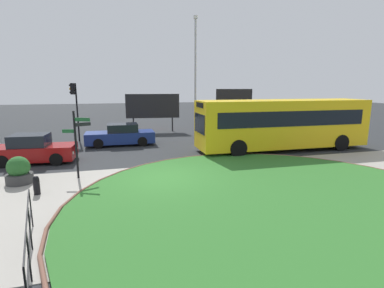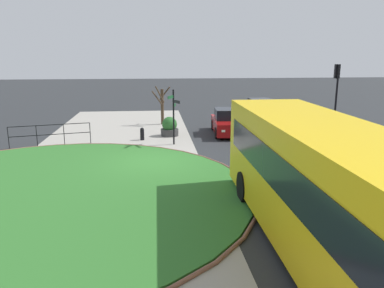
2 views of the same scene
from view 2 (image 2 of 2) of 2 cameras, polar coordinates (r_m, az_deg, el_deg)
name	(u,v)px [view 2 (image 2 of 2)]	position (r m, az deg, el deg)	size (l,w,h in m)	color
ground	(152,164)	(16.73, -5.95, -2.98)	(120.00, 120.00, 0.00)	#282B2D
sidewalk_paving	(108,165)	(16.85, -12.49, -3.07)	(32.00, 8.17, 0.02)	#9E998E
grass_island	(47,192)	(14.08, -20.92, -6.76)	(14.12, 14.12, 0.10)	#2D6B28
grass_kerb_ring	(47,192)	(14.07, -20.93, -6.75)	(14.43, 14.43, 0.11)	brown
signpost_directional	(174,113)	(19.79, -2.76, 4.72)	(1.17, 0.61, 2.92)	black
bollard_foreground	(142,134)	(21.28, -7.48, 1.53)	(0.23, 0.23, 0.72)	black
railing_grass_edge	(50,132)	(20.97, -20.47, 1.64)	(0.93, 3.92, 1.14)	black
bus_yellow	(327,188)	(9.38, 19.52, -6.17)	(10.67, 2.60, 3.09)	yellow
car_near_lane	(228,123)	(22.88, 5.42, 3.19)	(4.07, 1.96, 1.50)	maroon
car_far_lane	(319,137)	(19.79, 18.43, 0.93)	(4.51, 1.81, 1.44)	navy
car_trailing	(261,110)	(28.71, 10.35, 5.06)	(4.50, 1.92, 1.44)	#B7B7BC
traffic_light_near	(336,85)	(23.10, 20.83, 8.33)	(0.49, 0.29, 4.13)	black
planter_near_signpost	(170,128)	(22.24, -3.38, 2.48)	(1.02, 1.02, 1.14)	#383838
street_tree_bare	(162,104)	(25.84, -4.53, 5.97)	(1.30, 1.30, 2.63)	#423323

